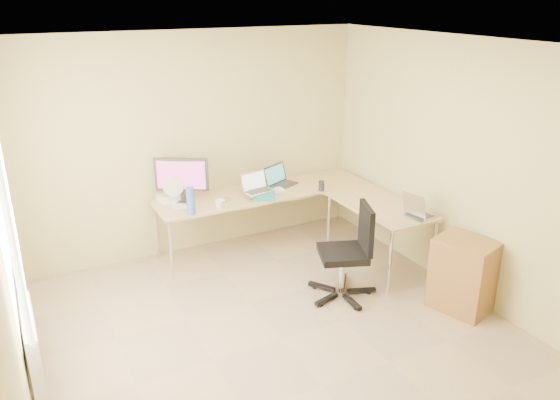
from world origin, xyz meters
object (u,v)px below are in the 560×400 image
laptop_return (420,206)px  office_chair (343,252)px  keyboard (266,192)px  cabinet (463,276)px  laptop_black (281,176)px  monitor (182,180)px  mug (220,205)px  desk_fan (173,191)px  desk_main (265,219)px  desk_return (378,234)px  water_bottle (191,201)px  laptop_center (258,183)px

laptop_return → office_chair: (-0.94, 0.04, -0.35)m
keyboard → cabinet: size_ratio=0.62×
laptop_black → monitor: bearing=152.7°
mug → laptop_return: laptop_return is taller
desk_fan → laptop_return: (2.21, -1.60, -0.03)m
desk_main → monitor: size_ratio=4.36×
desk_return → laptop_black: bearing=122.9°
water_bottle → laptop_center: bearing=11.0°
laptop_center → water_bottle: size_ratio=1.13×
cabinet → monitor: bearing=115.2°
desk_return → mug: mug is taller
laptop_black → water_bottle: size_ratio=1.30×
water_bottle → monitor: bearing=84.4°
cabinet → desk_return: bearing=79.9°
monitor → office_chair: size_ratio=0.60×
keyboard → desk_fan: (-1.07, 0.19, 0.14)m
monitor → mug: size_ratio=5.37×
monitor → office_chair: 2.00m
water_bottle → laptop_return: size_ratio=0.87×
desk_return → cabinet: (0.15, -1.18, -0.01)m
mug → water_bottle: bearing=180.0°
office_chair → cabinet: 1.21m
desk_main → laptop_black: (0.27, 0.09, 0.49)m
monitor → keyboard: monitor is taller
water_bottle → laptop_black: bearing=16.7°
laptop_black → cabinet: (0.85, -2.27, -0.50)m
office_chair → desk_fan: bearing=150.0°
desk_return → monitor: (-1.95, 1.11, 0.63)m
laptop_center → keyboard: laptop_center is taller
desk_fan → desk_return: bearing=-30.8°
office_chair → cabinet: size_ratio=1.32×
laptop_center → office_chair: size_ratio=0.34×
keyboard → water_bottle: 1.04m
laptop_center → water_bottle: 0.89m
desk_fan → cabinet: desk_fan is taller
laptop_return → office_chair: 1.00m
desk_main → office_chair: 1.46m
desk_fan → laptop_return: bearing=-38.1°
cabinet → desk_fan: bearing=116.5°
keyboard → mug: bearing=-164.9°
mug → office_chair: (0.88, -1.14, -0.28)m
desk_main → laptop_black: 0.57m
desk_return → laptop_return: 0.70m
desk_main → laptop_return: 1.92m
water_bottle → office_chair: (1.21, -1.14, -0.38)m
keyboard → water_bottle: water_bottle is taller
laptop_center → keyboard: 0.21m
monitor → office_chair: monitor is taller
desk_main → desk_return: 1.40m
laptop_center → desk_fan: 0.98m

